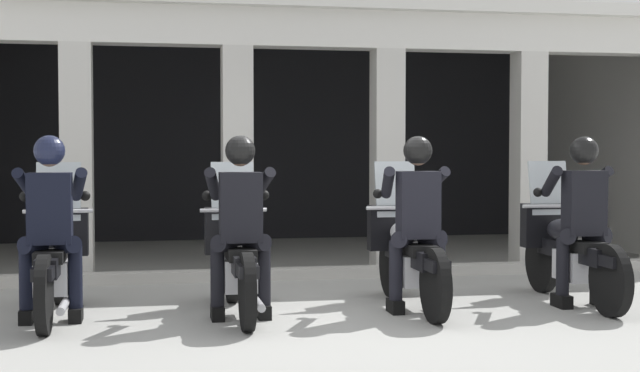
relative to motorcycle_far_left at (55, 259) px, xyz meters
The scene contains 11 objects.
ground_plane 3.54m from the motorcycle_far_left, 47.08° to the left, with size 80.00×80.00×0.00m, color #999993.
station_building 5.64m from the motorcycle_far_left, 59.75° to the left, with size 10.14×4.74×3.25m.
kerb_strip 3.33m from the motorcycle_far_left, 33.99° to the left, with size 9.64×0.24×0.12m, color #B7B5AD.
motorcycle_far_left is the anchor object (origin of this frame).
police_officer_far_left 0.52m from the motorcycle_far_left, 90.26° to the right, with size 0.63×0.61×1.58m.
motorcycle_center_left 1.60m from the motorcycle_far_left, ahead, with size 0.62×2.04×1.35m.
police_officer_center_left 1.71m from the motorcycle_far_left, 15.28° to the right, with size 0.63×0.61×1.58m.
motorcycle_center_right 3.18m from the motorcycle_far_left, ahead, with size 0.62×2.04×1.35m.
police_officer_center_right 3.24m from the motorcycle_far_left, ahead, with size 0.63×0.61×1.58m.
motorcycle_far_right 4.78m from the motorcycle_far_left, ahead, with size 0.62×2.04×1.35m.
police_officer_far_right 4.81m from the motorcycle_far_left, ahead, with size 0.63×0.61×1.58m.
Camera 1 is at (-1.56, -7.72, 1.47)m, focal length 50.62 mm.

